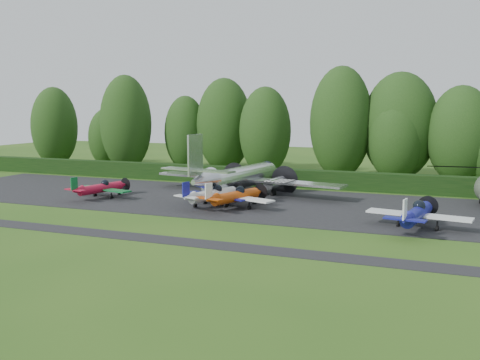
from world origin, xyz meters
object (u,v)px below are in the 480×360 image
at_px(transport_plane, 240,177).
at_px(light_plane_white, 213,195).
at_px(light_plane_blue, 417,214).
at_px(light_plane_red, 101,188).
at_px(light_plane_orange, 236,196).

relative_size(transport_plane, light_plane_white, 2.91).
distance_m(transport_plane, light_plane_blue, 20.22).
bearing_deg(light_plane_blue, light_plane_white, 160.90).
distance_m(light_plane_white, light_plane_blue, 18.12).
distance_m(transport_plane, light_plane_red, 14.00).
bearing_deg(light_plane_orange, light_plane_red, 160.11).
height_order(light_plane_orange, light_plane_blue, light_plane_blue).
bearing_deg(light_plane_red, light_plane_blue, -19.13).
bearing_deg(light_plane_white, light_plane_orange, -24.42).
bearing_deg(transport_plane, light_plane_white, -100.21).
xyz_separation_m(transport_plane, light_plane_white, (-0.08, -6.57, -0.79)).
bearing_deg(light_plane_red, light_plane_white, -13.28).
bearing_deg(light_plane_white, light_plane_blue, -28.71).
bearing_deg(light_plane_orange, transport_plane, 88.92).
distance_m(light_plane_red, light_plane_white, 12.23).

